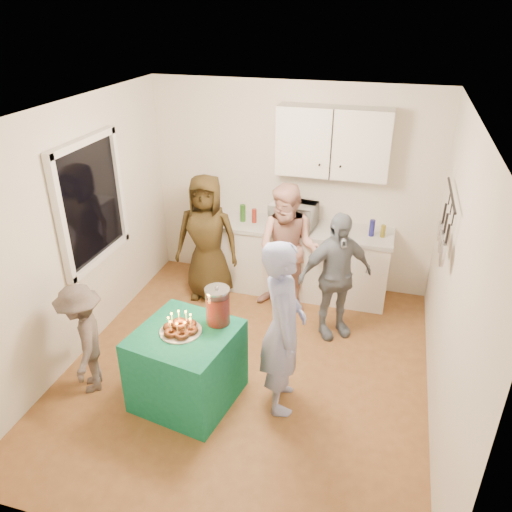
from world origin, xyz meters
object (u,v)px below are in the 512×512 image
(counter, at_px, (300,261))
(microwave, at_px, (293,215))
(party_table, at_px, (187,366))
(woman_back_right, at_px, (335,276))
(punch_jar, at_px, (218,307))
(woman_back_center, at_px, (288,250))
(man_birthday, at_px, (283,328))
(woman_back_left, at_px, (207,238))
(child_near_left, at_px, (84,339))

(counter, height_order, microwave, microwave)
(party_table, relative_size, woman_back_right, 0.58)
(punch_jar, distance_m, woman_back_center, 1.59)
(punch_jar, height_order, woman_back_right, woman_back_right)
(man_birthday, bearing_deg, woman_back_left, 25.20)
(man_birthday, bearing_deg, party_table, 88.49)
(woman_back_center, bearing_deg, child_near_left, -121.70)
(punch_jar, relative_size, woman_back_left, 0.21)
(party_table, relative_size, child_near_left, 0.75)
(woman_back_center, xyz_separation_m, woman_back_right, (0.61, -0.36, -0.06))
(child_near_left, bearing_deg, counter, 117.45)
(party_table, height_order, woman_back_left, woman_back_left)
(party_table, distance_m, woman_back_left, 1.94)
(microwave, relative_size, punch_jar, 1.61)
(punch_jar, height_order, woman_back_left, woman_back_left)
(counter, relative_size, woman_back_left, 1.37)
(party_table, height_order, child_near_left, child_near_left)
(man_birthday, xyz_separation_m, woman_back_left, (-1.34, 1.64, -0.04))
(counter, height_order, woman_back_center, woman_back_center)
(punch_jar, distance_m, woman_back_right, 1.52)
(punch_jar, relative_size, woman_back_center, 0.21)
(counter, bearing_deg, woman_back_right, -56.16)
(woman_back_center, bearing_deg, microwave, 102.80)
(microwave, distance_m, woman_back_left, 1.10)
(woman_back_left, bearing_deg, woman_back_right, -19.62)
(microwave, distance_m, party_table, 2.39)
(party_table, xyz_separation_m, punch_jar, (0.24, 0.23, 0.55))
(microwave, bearing_deg, punch_jar, -90.83)
(woman_back_left, xyz_separation_m, woman_back_right, (1.64, -0.40, -0.07))
(counter, bearing_deg, punch_jar, -100.63)
(party_table, bearing_deg, man_birthday, 12.50)
(counter, bearing_deg, party_table, -105.44)
(party_table, distance_m, woman_back_right, 1.87)
(woman_back_center, bearing_deg, punch_jar, -94.22)
(microwave, distance_m, child_near_left, 2.83)
(woman_back_center, relative_size, woman_back_right, 1.08)
(microwave, relative_size, woman_back_right, 0.37)
(woman_back_center, bearing_deg, counter, 89.05)
(counter, xyz_separation_m, punch_jar, (-0.38, -2.00, 0.50))
(counter, relative_size, woman_back_right, 1.49)
(punch_jar, relative_size, man_birthday, 0.20)
(counter, height_order, man_birthday, man_birthday)
(counter, relative_size, man_birthday, 1.30)
(man_birthday, bearing_deg, counter, -7.23)
(man_birthday, xyz_separation_m, woman_back_right, (0.30, 1.24, -0.11))
(woman_back_center, bearing_deg, woman_back_right, -23.60)
(punch_jar, height_order, man_birthday, man_birthday)
(counter, bearing_deg, woman_back_left, -159.50)
(punch_jar, xyz_separation_m, child_near_left, (-1.22, -0.35, -0.36))
(man_birthday, xyz_separation_m, child_near_left, (-1.84, -0.31, -0.27))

